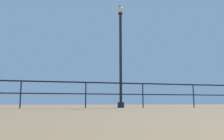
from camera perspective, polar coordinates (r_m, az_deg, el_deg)
pier_railing at (r=9.13m, az=0.78°, el=-4.61°), size 20.73×0.05×0.99m
lamppost_center at (r=9.65m, az=2.11°, el=4.32°), size 0.27×0.27×4.32m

